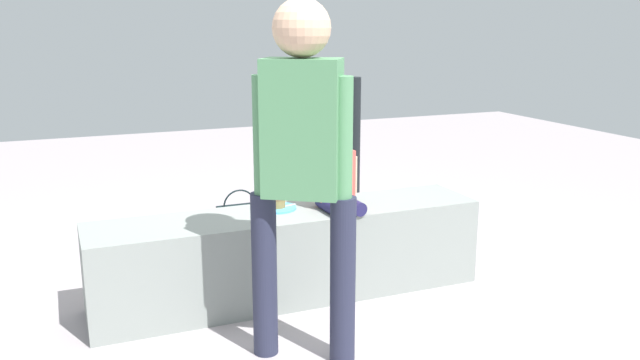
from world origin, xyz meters
name	(u,v)px	position (x,y,z in m)	size (l,w,h in m)	color
ground_plane	(290,295)	(0.00, 0.00, 0.00)	(12.00, 12.00, 0.00)	#A2979B
concrete_ledge	(290,254)	(0.00, 0.00, 0.25)	(2.17, 0.45, 0.49)	gray
child_seated	(335,170)	(0.26, -0.02, 0.71)	(0.28, 0.32, 0.48)	#1F1C49
adult_standing	(302,151)	(-0.18, -0.67, 0.97)	(0.42, 0.34, 1.60)	#24273D
cake_plate	(276,205)	(-0.05, 0.08, 0.51)	(0.22, 0.22, 0.07)	#4CA5D8
gift_bag	(152,254)	(-0.67, 0.55, 0.15)	(0.19, 0.11, 0.34)	gold
railing_post	(353,163)	(1.04, 1.39, 0.41)	(0.36, 0.36, 1.09)	black
water_bottle_near_gift	(358,220)	(0.83, 0.83, 0.11)	(0.06, 0.06, 0.24)	silver
water_bottle_far_side	(333,239)	(0.52, 0.57, 0.09)	(0.06, 0.06, 0.19)	silver
party_cup_red	(285,222)	(0.38, 1.16, 0.05)	(0.08, 0.08, 0.10)	red
cake_box_white	(170,245)	(-0.51, 0.96, 0.06)	(0.30, 0.28, 0.11)	white
handbag_black_leather	(240,219)	(0.03, 1.15, 0.12)	(0.32, 0.10, 0.34)	black
handbag_brown_canvas	(257,250)	(-0.06, 0.43, 0.14)	(0.32, 0.11, 0.37)	brown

